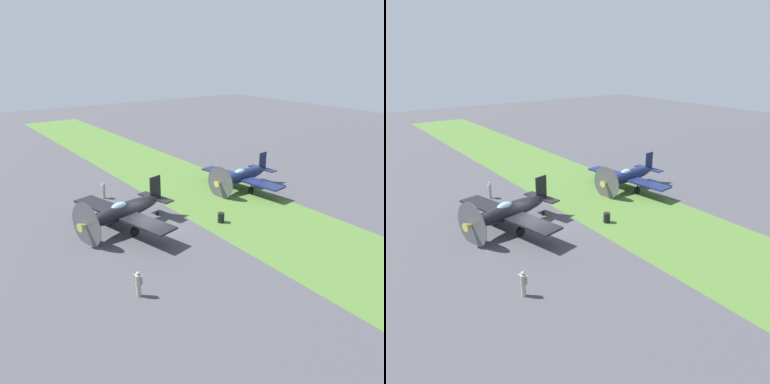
# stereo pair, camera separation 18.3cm
# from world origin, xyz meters

# --- Properties ---
(ground_plane) EXTENTS (160.00, 160.00, 0.00)m
(ground_plane) POSITION_xyz_m (0.00, 0.00, 0.00)
(ground_plane) COLOR #424247
(grass_verge) EXTENTS (120.00, 11.00, 0.01)m
(grass_verge) POSITION_xyz_m (0.00, -9.32, 0.00)
(grass_verge) COLOR #476B2D
(grass_verge) RESTS_ON ground
(airplane_lead) EXTENTS (11.19, 8.97, 3.97)m
(airplane_lead) POSITION_xyz_m (1.37, 1.78, 1.66)
(airplane_lead) COLOR black
(airplane_lead) RESTS_ON ground
(airplane_wingman) EXTENTS (10.52, 8.35, 3.72)m
(airplane_wingman) POSITION_xyz_m (3.10, -13.28, 1.56)
(airplane_wingman) COLOR #141E47
(airplane_wingman) RESTS_ON ground
(ground_crew_chief) EXTENTS (0.61, 0.38, 1.73)m
(ground_crew_chief) POSITION_xyz_m (9.32, 0.25, 0.91)
(ground_crew_chief) COLOR #9E998E
(ground_crew_chief) RESTS_ON ground
(ground_crew_mechanic) EXTENTS (0.55, 0.39, 1.73)m
(ground_crew_mechanic) POSITION_xyz_m (-7.97, 5.45, 0.91)
(ground_crew_mechanic) COLOR #9E998E
(ground_crew_mechanic) RESTS_ON ground
(fuel_drum) EXTENTS (0.60, 0.60, 0.90)m
(fuel_drum) POSITION_xyz_m (-2.37, -5.77, 0.45)
(fuel_drum) COLOR black
(fuel_drum) RESTS_ON ground
(runway_marker_cone) EXTENTS (0.36, 0.36, 0.44)m
(runway_marker_cone) POSITION_xyz_m (7.63, -3.86, 0.22)
(runway_marker_cone) COLOR orange
(runway_marker_cone) RESTS_ON ground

